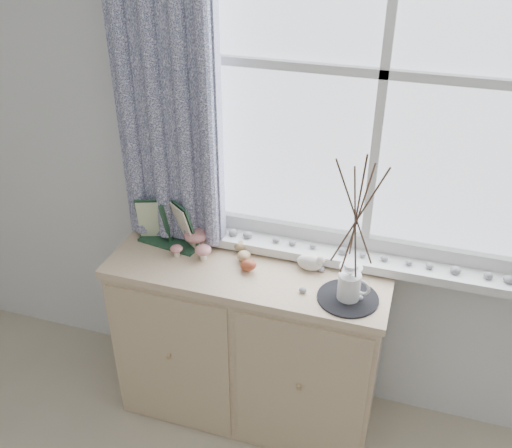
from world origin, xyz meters
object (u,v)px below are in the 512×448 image
at_px(botanical_book, 165,226).
at_px(toadstool_cluster, 195,240).
at_px(sideboard, 249,343).
at_px(twig_pitcher, 357,214).

bearing_deg(botanical_book, toadstool_cluster, 11.77).
distance_m(sideboard, twig_pitcher, 0.92).
height_order(sideboard, twig_pitcher, twig_pitcher).
bearing_deg(twig_pitcher, sideboard, -173.86).
distance_m(botanical_book, toadstool_cluster, 0.15).
bearing_deg(twig_pitcher, toadstool_cluster, -173.77).
bearing_deg(toadstool_cluster, sideboard, -10.31).
xyz_separation_m(toadstool_cluster, twig_pitcher, (0.69, -0.13, 0.33)).
height_order(botanical_book, toadstool_cluster, botanical_book).
relative_size(botanical_book, twig_pitcher, 0.48).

